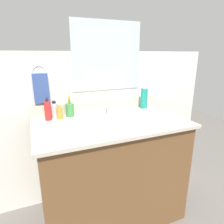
% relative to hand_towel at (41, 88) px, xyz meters
% --- Properties ---
extents(ground_plane, '(6.00, 6.00, 0.00)m').
position_rel_hand_towel_xyz_m(ground_plane, '(0.44, -0.32, -1.03)').
color(ground_plane, '#66605B').
extents(vanity_cabinet, '(1.04, 0.57, 0.79)m').
position_rel_hand_towel_xyz_m(vanity_cabinet, '(0.44, -0.32, -0.64)').
color(vanity_cabinet, brown).
rests_on(vanity_cabinet, ground_plane).
extents(countertop, '(1.09, 0.62, 0.02)m').
position_rel_hand_towel_xyz_m(countertop, '(0.44, -0.32, -0.23)').
color(countertop, beige).
rests_on(countertop, vanity_cabinet).
extents(backsplash, '(1.09, 0.02, 0.09)m').
position_rel_hand_towel_xyz_m(backsplash, '(0.44, -0.02, -0.18)').
color(backsplash, beige).
rests_on(backsplash, countertop).
extents(back_wall, '(2.19, 0.04, 1.30)m').
position_rel_hand_towel_xyz_m(back_wall, '(0.44, 0.04, -0.38)').
color(back_wall, silver).
rests_on(back_wall, ground_plane).
extents(mirror_panel, '(0.60, 0.01, 0.56)m').
position_rel_hand_towel_xyz_m(mirror_panel, '(0.54, 0.02, 0.23)').
color(mirror_panel, '#B2BCC6').
extents(towel_ring, '(0.10, 0.01, 0.10)m').
position_rel_hand_towel_xyz_m(towel_ring, '(0.00, 0.02, 0.12)').
color(towel_ring, silver).
extents(hand_towel, '(0.11, 0.04, 0.22)m').
position_rel_hand_towel_xyz_m(hand_towel, '(0.00, 0.00, 0.00)').
color(hand_towel, '#334C8C').
extents(sink_basin, '(0.33, 0.33, 0.11)m').
position_rel_hand_towel_xyz_m(sink_basin, '(0.46, -0.37, -0.25)').
color(sink_basin, white).
rests_on(sink_basin, countertop).
extents(faucet, '(0.16, 0.10, 0.08)m').
position_rel_hand_towel_xyz_m(faucet, '(0.46, -0.17, -0.19)').
color(faucet, silver).
rests_on(faucet, countertop).
extents(bottle_spray_red, '(0.05, 0.05, 0.18)m').
position_rel_hand_towel_xyz_m(bottle_spray_red, '(0.03, -0.11, -0.14)').
color(bottle_spray_red, red).
rests_on(bottle_spray_red, countertop).
extents(bottle_oil_amber, '(0.04, 0.04, 0.10)m').
position_rel_hand_towel_xyz_m(bottle_oil_amber, '(0.11, -0.12, -0.17)').
color(bottle_oil_amber, gold).
rests_on(bottle_oil_amber, countertop).
extents(bottle_gel_clear, '(0.05, 0.05, 0.13)m').
position_rel_hand_towel_xyz_m(bottle_gel_clear, '(0.08, -0.06, -0.16)').
color(bottle_gel_clear, silver).
rests_on(bottle_gel_clear, countertop).
extents(bottle_mouthwash_teal, '(0.06, 0.06, 0.22)m').
position_rel_hand_towel_xyz_m(bottle_mouthwash_teal, '(0.85, -0.09, -0.12)').
color(bottle_mouthwash_teal, teal).
rests_on(bottle_mouthwash_teal, countertop).
extents(cup_green, '(0.06, 0.06, 0.19)m').
position_rel_hand_towel_xyz_m(cup_green, '(0.19, -0.08, -0.16)').
color(cup_green, '#3F8C47').
rests_on(cup_green, countertop).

